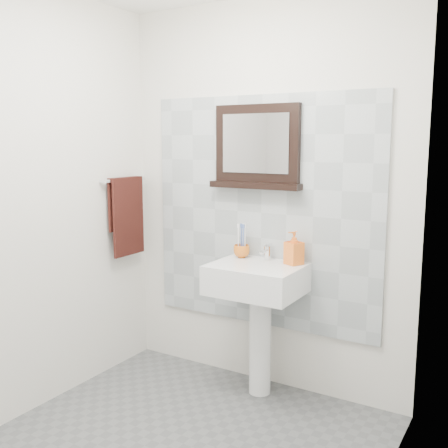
# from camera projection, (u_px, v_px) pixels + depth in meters

# --- Properties ---
(back_wall) EXTENTS (2.00, 0.01, 2.50)m
(back_wall) POSITION_uv_depth(u_px,v_px,m) (263.00, 197.00, 3.40)
(back_wall) COLOR silver
(back_wall) RESTS_ON ground
(left_wall) EXTENTS (0.01, 2.20, 2.50)m
(left_wall) POSITION_uv_depth(u_px,v_px,m) (18.00, 205.00, 2.97)
(left_wall) COLOR silver
(left_wall) RESTS_ON ground
(right_wall) EXTENTS (0.01, 2.20, 2.50)m
(right_wall) POSITION_uv_depth(u_px,v_px,m) (369.00, 238.00, 1.95)
(right_wall) COLOR silver
(right_wall) RESTS_ON ground
(splashback) EXTENTS (1.60, 0.02, 1.50)m
(splashback) POSITION_uv_depth(u_px,v_px,m) (262.00, 213.00, 3.40)
(splashback) COLOR #A6AFB4
(splashback) RESTS_ON back_wall
(pedestal_sink) EXTENTS (0.55, 0.44, 0.96)m
(pedestal_sink) POSITION_uv_depth(u_px,v_px,m) (257.00, 293.00, 3.25)
(pedestal_sink) COLOR white
(pedestal_sink) RESTS_ON ground
(toothbrush_cup) EXTENTS (0.14, 0.14, 0.08)m
(toothbrush_cup) POSITION_uv_depth(u_px,v_px,m) (242.00, 251.00, 3.40)
(toothbrush_cup) COLOR orange
(toothbrush_cup) RESTS_ON pedestal_sink
(toothbrushes) EXTENTS (0.05, 0.04, 0.21)m
(toothbrushes) POSITION_uv_depth(u_px,v_px,m) (242.00, 239.00, 3.39)
(toothbrushes) COLOR white
(toothbrushes) RESTS_ON toothbrush_cup
(soap_dispenser) EXTENTS (0.12, 0.13, 0.21)m
(soap_dispenser) POSITION_uv_depth(u_px,v_px,m) (294.00, 248.00, 3.20)
(soap_dispenser) COLOR #F5481C
(soap_dispenser) RESTS_ON pedestal_sink
(framed_mirror) EXTENTS (0.62, 0.11, 0.53)m
(framed_mirror) POSITION_uv_depth(u_px,v_px,m) (257.00, 149.00, 3.33)
(framed_mirror) COLOR black
(framed_mirror) RESTS_ON back_wall
(towel_bar) EXTENTS (0.07, 0.40, 0.03)m
(towel_bar) POSITION_uv_depth(u_px,v_px,m) (125.00, 180.00, 3.65)
(towel_bar) COLOR silver
(towel_bar) RESTS_ON left_wall
(hand_towel) EXTENTS (0.06, 0.30, 0.55)m
(hand_towel) POSITION_uv_depth(u_px,v_px,m) (127.00, 210.00, 3.68)
(hand_towel) COLOR black
(hand_towel) RESTS_ON towel_bar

